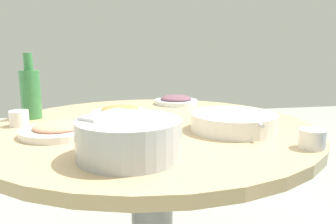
% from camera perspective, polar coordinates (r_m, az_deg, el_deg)
% --- Properties ---
extents(round_dining_table, '(1.18, 1.18, 0.76)m').
position_cam_1_polar(round_dining_table, '(1.25, -2.87, -9.87)').
color(round_dining_table, '#99999E').
rests_on(round_dining_table, ground).
extents(rice_bowl, '(0.27, 0.27, 0.11)m').
position_cam_1_polar(rice_bowl, '(0.84, -6.81, -4.42)').
color(rice_bowl, '#B2B5BA').
rests_on(rice_bowl, round_dining_table).
extents(soup_bowl, '(0.29, 0.32, 0.06)m').
position_cam_1_polar(soup_bowl, '(1.13, 11.36, -1.77)').
color(soup_bowl, silver).
rests_on(soup_bowl, round_dining_table).
extents(dish_shrimp, '(0.24, 0.24, 0.04)m').
position_cam_1_polar(dish_shrimp, '(1.11, -18.63, -2.91)').
color(dish_shrimp, white).
rests_on(dish_shrimp, round_dining_table).
extents(dish_eggplant, '(0.21, 0.21, 0.04)m').
position_cam_1_polar(dish_eggplant, '(1.63, 1.40, 2.06)').
color(dish_eggplant, silver).
rests_on(dish_eggplant, round_dining_table).
extents(dish_tofu_braise, '(0.24, 0.24, 0.04)m').
position_cam_1_polar(dish_tofu_braise, '(1.37, -8.33, 0.08)').
color(dish_tofu_braise, '#EDEACB').
rests_on(dish_tofu_braise, round_dining_table).
extents(green_bottle, '(0.08, 0.08, 0.26)m').
position_cam_1_polar(green_bottle, '(1.40, -22.86, 3.17)').
color(green_bottle, '#357841').
rests_on(green_bottle, round_dining_table).
extents(tea_cup_near, '(0.07, 0.07, 0.06)m').
position_cam_1_polar(tea_cup_near, '(1.29, -24.55, -1.01)').
color(tea_cup_near, white).
rests_on(tea_cup_near, round_dining_table).
extents(tea_cup_far, '(0.07, 0.07, 0.05)m').
position_cam_1_polar(tea_cup_far, '(1.00, 23.84, -4.32)').
color(tea_cup_far, white).
rests_on(tea_cup_far, round_dining_table).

